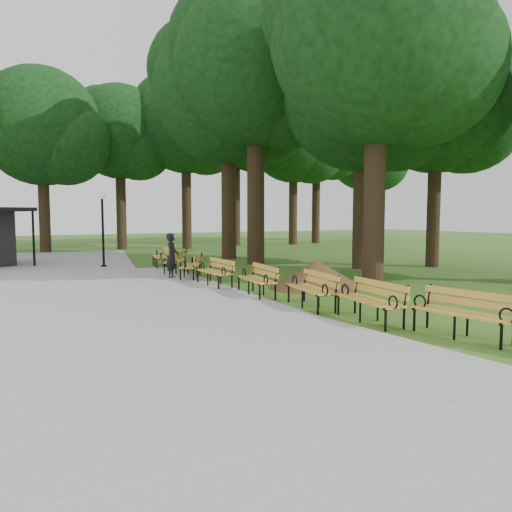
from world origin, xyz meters
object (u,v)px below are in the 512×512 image
dirt_mound (317,274)px  lawn_tree_1 (362,90)px  lawn_tree_2 (256,65)px  bench_5 (214,272)px  lawn_tree_4 (228,90)px  person (172,256)px  bench_1 (461,314)px  bench_3 (311,289)px  lamp_post (102,213)px  bench_4 (256,280)px  bench_7 (175,261)px  lawn_tree_5 (437,98)px  bench_6 (190,266)px  bench_2 (369,301)px  lawn_tree_0 (377,37)px  bench_8 (160,257)px

dirt_mound → lawn_tree_1: (4.61, 3.44, 6.86)m
lawn_tree_2 → bench_5: bearing=-128.7°
dirt_mound → lawn_tree_4: lawn_tree_4 is taller
person → lawn_tree_1: 10.20m
bench_1 → bench_3: 3.73m
lamp_post → bench_4: lamp_post is taller
bench_3 → lawn_tree_4: lawn_tree_4 is taller
bench_3 → lawn_tree_4: size_ratio=0.16×
bench_7 → lawn_tree_5: bearing=104.3°
bench_7 → lawn_tree_2: 9.63m
lawn_tree_4 → bench_6: bearing=-125.1°
bench_2 → lawn_tree_2: 14.92m
bench_4 → lawn_tree_4: bearing=165.6°
dirt_mound → lawn_tree_0: 7.73m
bench_5 → lawn_tree_5: 12.61m
bench_7 → lawn_tree_4: (4.37, 4.38, 8.00)m
bench_6 → lawn_tree_1: 9.99m
bench_3 → bench_5: (-0.66, 4.32, 0.00)m
bench_2 → bench_5: same height
person → lamp_post: size_ratio=0.50×
lawn_tree_0 → lawn_tree_5: lawn_tree_0 is taller
lamp_post → lawn_tree_0: bearing=-52.2°
dirt_mound → lawn_tree_0: lawn_tree_0 is taller
bench_4 → bench_1: bearing=17.6°
bench_2 → lawn_tree_0: 9.51m
bench_1 → bench_7: (-1.31, 12.05, 0.00)m
bench_6 → lawn_tree_4: bearing=173.8°
bench_3 → bench_8: (-0.49, 10.58, 0.00)m
bench_4 → lawn_tree_1: bearing=126.0°
bench_2 → lawn_tree_5: lawn_tree_5 is taller
lamp_post → lawn_tree_4: bearing=11.4°
bench_4 → lawn_tree_2: bearing=158.8°
lawn_tree_0 → lawn_tree_2: bearing=93.3°
person → lawn_tree_0: bearing=-94.8°
dirt_mound → bench_8: bench_8 is taller
dirt_mound → bench_7: 6.37m
dirt_mound → bench_8: (-2.49, 8.03, 0.02)m
lawn_tree_0 → lawn_tree_4: (-0.44, 10.22, 0.61)m
bench_4 → lawn_tree_2: (4.16, 7.76, 8.45)m
bench_6 → lawn_tree_4: size_ratio=0.16×
bench_4 → bench_5: size_ratio=1.00×
bench_2 → bench_7: 10.27m
bench_7 → lawn_tree_1: size_ratio=0.18×
bench_5 → bench_6: (0.00, 2.11, 0.00)m
bench_1 → lawn_tree_0: (3.49, 6.21, 7.39)m
bench_3 → bench_7: (-0.57, 8.39, 0.00)m
bench_5 → bench_2: bearing=7.4°
bench_8 → bench_7: bearing=8.6°
dirt_mound → lawn_tree_1: lawn_tree_1 is taller
person → bench_2: (1.41, -8.60, -0.36)m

